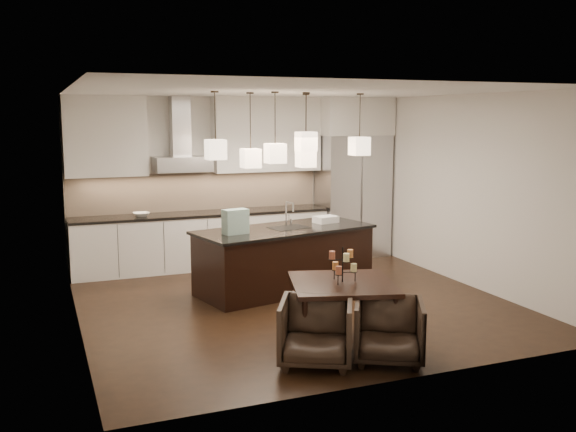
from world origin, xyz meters
name	(u,v)px	position (x,y,z in m)	size (l,w,h in m)	color
floor	(293,303)	(0.00, 0.00, -0.01)	(5.50, 5.50, 0.02)	black
ceiling	(294,90)	(0.00, 0.00, 2.81)	(5.50, 5.50, 0.02)	white
wall_back	(233,180)	(0.00, 2.76, 1.40)	(5.50, 0.02, 2.80)	silver
wall_front	(407,235)	(0.00, -2.76, 1.40)	(5.50, 0.02, 2.80)	silver
wall_left	(73,211)	(-2.76, 0.00, 1.40)	(0.02, 5.50, 2.80)	silver
wall_right	(467,190)	(2.76, 0.00, 1.40)	(0.02, 5.50, 2.80)	silver
refrigerator	(352,196)	(2.10, 2.38, 1.07)	(1.20, 0.72, 2.15)	#B7B7BA
fridge_panel	(354,116)	(2.10, 2.38, 2.47)	(1.26, 0.72, 0.65)	silver
lower_cabinets	(203,241)	(-0.62, 2.43, 0.44)	(4.21, 0.62, 0.88)	silver
countertop	(203,214)	(-0.62, 2.43, 0.90)	(4.21, 0.66, 0.04)	black
backsplash	(198,191)	(-0.62, 2.73, 1.24)	(4.21, 0.02, 0.63)	tan
upper_cab_left	(105,136)	(-2.10, 2.57, 2.17)	(1.25, 0.35, 1.25)	silver
upper_cab_right	(267,134)	(0.55, 2.57, 2.17)	(1.86, 0.35, 1.25)	silver
hood_canopy	(182,164)	(-0.93, 2.48, 1.72)	(0.90, 0.52, 0.24)	#B7B7BA
hood_chimney	(180,126)	(-0.93, 2.59, 2.32)	(0.30, 0.28, 0.96)	#B7B7BA
fruit_bowl	(141,214)	(-1.62, 2.38, 0.95)	(0.26, 0.26, 0.06)	silver
island_body	(284,261)	(0.11, 0.63, 0.43)	(2.47, 0.99, 0.87)	black
island_top	(284,229)	(0.11, 0.63, 0.89)	(2.55, 1.07, 0.04)	black
faucet	(286,214)	(0.19, 0.75, 1.10)	(0.10, 0.24, 0.38)	silver
tote_bag	(235,222)	(-0.67, 0.45, 1.08)	(0.34, 0.18, 0.34)	#26664D
food_container	(326,219)	(0.86, 0.83, 0.96)	(0.34, 0.24, 0.10)	silver
dining_table	(342,311)	(-0.04, -1.55, 0.33)	(1.11, 1.11, 0.67)	black
candelabra	(343,265)	(-0.04, -1.55, 0.86)	(0.32, 0.32, 0.39)	black
candle_a	(354,268)	(0.08, -1.58, 0.83)	(0.07, 0.07, 0.09)	#EAE392
candle_b	(335,266)	(-0.07, -1.43, 0.83)	(0.07, 0.07, 0.09)	#D5823C
candle_c	(339,270)	(-0.13, -1.63, 0.83)	(0.07, 0.07, 0.09)	#9E5138
candle_d	(350,254)	(0.07, -1.50, 0.97)	(0.07, 0.07, 0.09)	#D5823C
candle_e	(332,255)	(-0.15, -1.50, 0.97)	(0.07, 0.07, 0.09)	#9E5138
candle_f	(346,257)	(-0.06, -1.66, 0.97)	(0.07, 0.07, 0.09)	#EAE392
armchair_left	(316,332)	(-0.60, -2.08, 0.34)	(0.72, 0.74, 0.68)	black
armchair_right	(389,330)	(0.12, -2.29, 0.32)	(0.69, 0.71, 0.65)	black
pendant_a	(216,150)	(-0.95, 0.36, 2.05)	(0.24, 0.24, 0.26)	beige
pendant_b	(251,158)	(-0.38, 0.64, 1.91)	(0.24, 0.24, 0.26)	beige
pendant_c	(306,141)	(0.30, 0.29, 2.14)	(0.24, 0.24, 0.26)	beige
pendant_d	(306,158)	(0.52, 0.81, 1.88)	(0.24, 0.24, 0.26)	beige
pendant_e	(359,146)	(1.18, 0.42, 2.06)	(0.24, 0.24, 0.26)	beige
pendant_f	(275,153)	(-0.17, 0.24, 1.99)	(0.24, 0.24, 0.26)	beige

